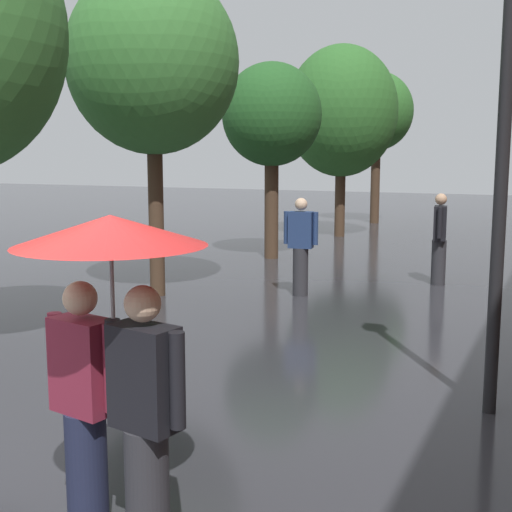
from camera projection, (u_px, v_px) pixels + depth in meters
street_tree_1 at (153, 63)px, 10.91m from camera, size 2.80×2.80×5.35m
street_tree_2 at (272, 116)px, 15.12m from camera, size 2.24×2.24×4.42m
street_tree_3 at (342, 112)px, 19.27m from camera, size 3.20×3.20×5.47m
street_tree_4 at (377, 112)px, 23.10m from camera, size 2.46×2.46×5.18m
couple_under_umbrella at (112, 328)px, 3.95m from camera, size 1.13×1.13×2.02m
street_lamp_post at (504, 129)px, 5.88m from camera, size 0.24×0.24×4.45m
pedestrian_walking_midground at (301, 246)px, 11.33m from camera, size 0.59×0.27×1.66m
pedestrian_walking_far at (439, 238)px, 12.29m from camera, size 0.27×0.58×1.68m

